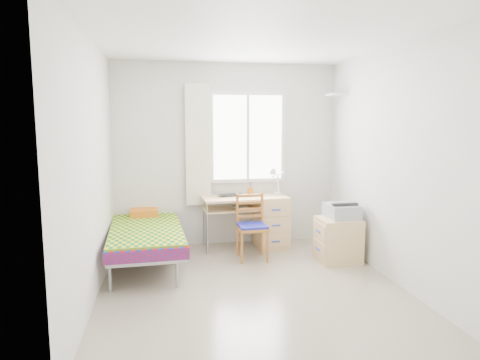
% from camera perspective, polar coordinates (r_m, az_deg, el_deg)
% --- Properties ---
extents(floor, '(3.50, 3.50, 0.00)m').
position_cam_1_polar(floor, '(4.78, 1.45, -14.07)').
color(floor, '#BCAD93').
rests_on(floor, ground).
extents(ceiling, '(3.50, 3.50, 0.00)m').
position_cam_1_polar(ceiling, '(4.51, 1.58, 18.31)').
color(ceiling, white).
rests_on(ceiling, wall_back).
extents(wall_back, '(3.20, 0.00, 3.20)m').
position_cam_1_polar(wall_back, '(6.17, -1.75, 3.36)').
color(wall_back, silver).
rests_on(wall_back, ground).
extents(wall_left, '(0.00, 3.50, 3.50)m').
position_cam_1_polar(wall_left, '(4.42, -19.24, 1.15)').
color(wall_left, silver).
rests_on(wall_left, ground).
extents(wall_right, '(0.00, 3.50, 3.50)m').
position_cam_1_polar(wall_right, '(5.03, 19.69, 1.88)').
color(wall_right, silver).
rests_on(wall_right, ground).
extents(window, '(1.10, 0.04, 1.30)m').
position_cam_1_polar(window, '(6.19, 1.04, 5.69)').
color(window, white).
rests_on(window, wall_back).
extents(curtain, '(0.35, 0.05, 1.70)m').
position_cam_1_polar(curtain, '(6.05, -5.61, 4.66)').
color(curtain, '#FAEACF').
rests_on(curtain, wall_back).
extents(floating_shelf, '(0.20, 0.32, 0.03)m').
position_cam_1_polar(floating_shelf, '(6.22, 12.67, 11.05)').
color(floating_shelf, white).
rests_on(floating_shelf, wall_right).
extents(bed, '(0.97, 1.93, 0.82)m').
position_cam_1_polar(bed, '(5.57, -12.38, -6.73)').
color(bed, '#93959B').
rests_on(bed, floor).
extents(desk, '(1.21, 0.62, 0.74)m').
position_cam_1_polar(desk, '(6.11, 3.50, -5.23)').
color(desk, tan).
rests_on(desk, floor).
extents(chair, '(0.38, 0.38, 0.86)m').
position_cam_1_polar(chair, '(5.58, 1.61, -5.62)').
color(chair, '#AF6A22').
rests_on(chair, floor).
extents(cabinet, '(0.52, 0.46, 0.56)m').
position_cam_1_polar(cabinet, '(5.65, 12.91, -7.78)').
color(cabinet, tan).
rests_on(cabinet, floor).
extents(printer, '(0.38, 0.43, 0.18)m').
position_cam_1_polar(printer, '(5.61, 13.39, -3.99)').
color(printer, '#989AA0').
rests_on(printer, cabinet).
extents(laptop, '(0.40, 0.32, 0.03)m').
position_cam_1_polar(laptop, '(5.98, -1.20, -2.09)').
color(laptop, black).
rests_on(laptop, desk).
extents(pen_cup, '(0.10, 0.10, 0.10)m').
position_cam_1_polar(pen_cup, '(6.13, 1.39, -1.48)').
color(pen_cup, orange).
rests_on(pen_cup, desk).
extents(task_lamp, '(0.22, 0.32, 0.40)m').
position_cam_1_polar(task_lamp, '(6.00, 4.85, 0.19)').
color(task_lamp, white).
rests_on(task_lamp, desk).
extents(book, '(0.24, 0.28, 0.02)m').
position_cam_1_polar(book, '(5.97, -0.91, -3.68)').
color(book, gray).
rests_on(book, desk).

